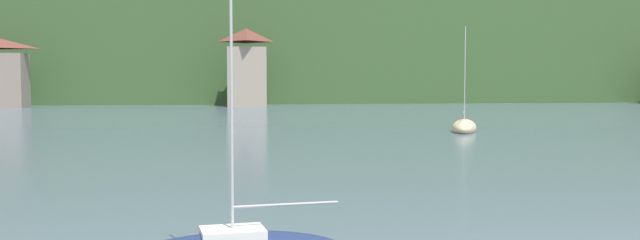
# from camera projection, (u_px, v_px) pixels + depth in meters

# --- Properties ---
(wooded_hillside) EXTENTS (352.00, 52.59, 42.76)m
(wooded_hillside) POSITION_uv_depth(u_px,v_px,m) (126.00, 47.00, 113.92)
(wooded_hillside) COLOR #38562D
(wooded_hillside) RESTS_ON ground_plane
(shore_building_westcentral) EXTENTS (4.81, 5.39, 9.35)m
(shore_building_westcentral) POSITION_uv_depth(u_px,v_px,m) (246.00, 69.00, 81.79)
(shore_building_westcentral) COLOR gray
(shore_building_westcentral) RESTS_ON ground_plane
(sailboat_far_2) EXTENTS (3.03, 4.71, 6.79)m
(sailboat_far_2) POSITION_uv_depth(u_px,v_px,m) (464.00, 128.00, 42.12)
(sailboat_far_2) COLOR #CCBC8E
(sailboat_far_2) RESTS_ON ground_plane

